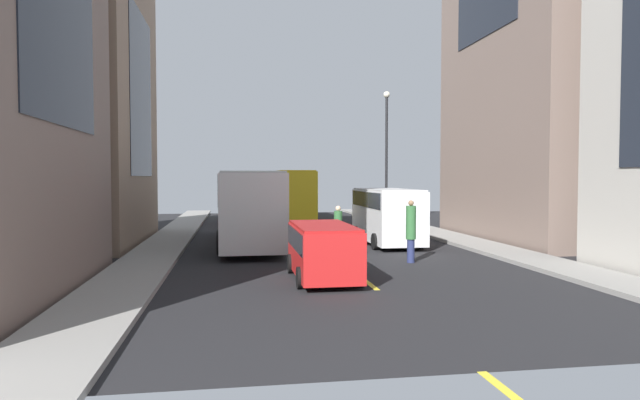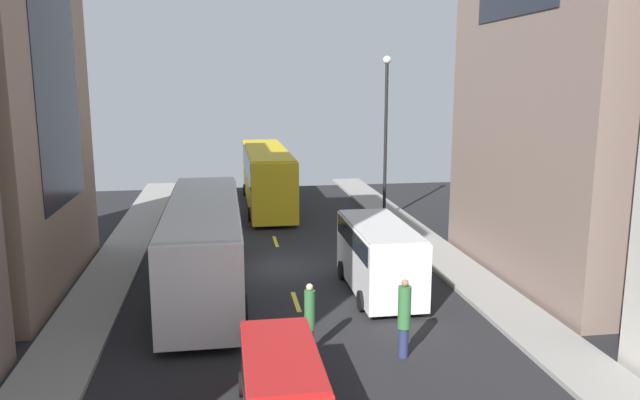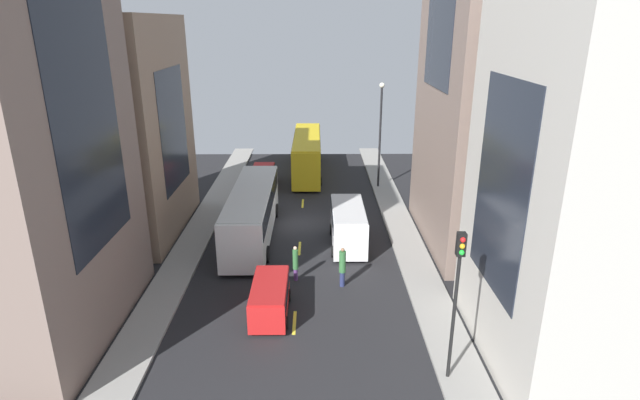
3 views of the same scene
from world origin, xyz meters
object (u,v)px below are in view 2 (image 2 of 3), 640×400
(pedestrian_walking_far, at_px, (404,316))
(streetcar_yellow, at_px, (267,172))
(pedestrian_crossing_near, at_px, (310,316))
(car_red_0, at_px, (202,206))
(car_red_1, at_px, (282,380))
(city_bus_white, at_px, (204,237))
(delivery_van_white, at_px, (379,253))

(pedestrian_walking_far, bearing_deg, streetcar_yellow, 9.44)
(streetcar_yellow, bearing_deg, pedestrian_walking_far, -84.15)
(pedestrian_walking_far, height_order, pedestrian_crossing_near, pedestrian_walking_far)
(car_red_0, distance_m, pedestrian_walking_far, 19.08)
(streetcar_yellow, relative_size, pedestrian_crossing_near, 6.12)
(car_red_1, relative_size, pedestrian_walking_far, 1.79)
(car_red_1, relative_size, pedestrian_crossing_near, 1.98)
(city_bus_white, xyz_separation_m, pedestrian_walking_far, (5.65, -6.70, -0.80))
(delivery_van_white, distance_m, car_red_1, 9.23)
(pedestrian_walking_far, relative_size, pedestrian_crossing_near, 1.10)
(streetcar_yellow, bearing_deg, pedestrian_crossing_near, -90.87)
(pedestrian_walking_far, xyz_separation_m, pedestrian_crossing_near, (-2.57, 0.69, -0.11))
(streetcar_yellow, xyz_separation_m, pedestrian_walking_far, (2.25, -21.92, -0.92))
(delivery_van_white, height_order, car_red_1, delivery_van_white)
(streetcar_yellow, relative_size, car_red_1, 3.10)
(car_red_1, distance_m, pedestrian_crossing_near, 3.63)
(city_bus_white, distance_m, car_red_1, 9.71)
(city_bus_white, bearing_deg, car_red_1, -78.33)
(streetcar_yellow, distance_m, car_red_1, 24.75)
(city_bus_white, relative_size, car_red_1, 2.92)
(city_bus_white, distance_m, car_red_0, 11.44)
(streetcar_yellow, height_order, car_red_0, streetcar_yellow)
(delivery_van_white, xyz_separation_m, car_red_0, (-6.76, 12.70, -0.60))
(streetcar_yellow, bearing_deg, city_bus_white, -102.60)
(streetcar_yellow, xyz_separation_m, car_red_1, (-1.45, -24.68, -1.13))
(car_red_1, xyz_separation_m, pedestrian_walking_far, (3.70, 2.76, 0.22))
(streetcar_yellow, bearing_deg, car_red_1, -93.36)
(city_bus_white, bearing_deg, pedestrian_crossing_near, -62.84)
(car_red_1, bearing_deg, car_red_0, 96.64)
(streetcar_yellow, height_order, delivery_van_white, streetcar_yellow)
(streetcar_yellow, bearing_deg, delivery_van_white, -80.11)
(car_red_1, bearing_deg, pedestrian_crossing_near, 71.86)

